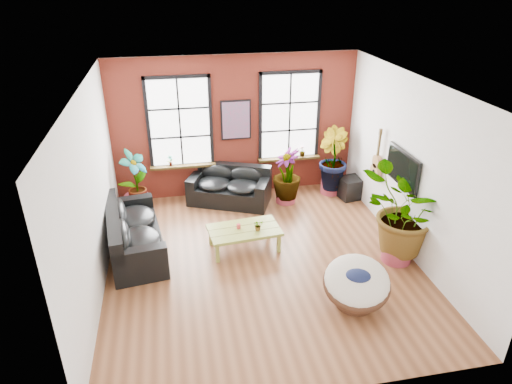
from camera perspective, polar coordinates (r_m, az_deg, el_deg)
room at (r=8.48m, az=0.58°, el=1.67°), size 6.04×6.54×3.54m
sofa_back at (r=11.30m, az=-3.28°, el=0.69°), size 2.17×1.65×0.90m
sofa_left at (r=9.62m, az=-15.27°, el=-5.03°), size 1.31×2.50×0.94m
coffee_table at (r=9.40m, az=-1.49°, el=-4.90°), size 1.53×0.97×0.56m
papasan_chair at (r=8.10m, az=12.47°, el=-11.10°), size 1.45×1.46×0.86m
poster at (r=11.21m, az=-2.53°, el=8.98°), size 0.74×0.06×0.98m
tv_wall_unit at (r=9.90m, az=16.93°, el=2.92°), size 0.13×1.86×1.20m
media_box at (r=11.80m, az=11.91°, el=0.54°), size 0.72×0.64×0.53m
pot_back_left at (r=11.30m, az=-14.64°, el=-1.31°), size 0.73×0.73×0.41m
pot_back_right at (r=11.97m, az=9.26°, el=0.70°), size 0.61×0.61×0.36m
pot_right_wall at (r=9.56m, az=17.17°, el=-7.04°), size 0.70×0.70×0.43m
pot_mid at (r=11.38m, az=3.73°, el=-0.43°), size 0.55×0.55×0.35m
floor_plant_back_left at (r=11.01m, az=-14.85°, el=1.65°), size 0.86×0.89×1.40m
floor_plant_back_right at (r=11.70m, az=9.44°, el=4.12°), size 0.81×0.95×1.57m
floor_plant_right_wall at (r=9.15m, az=18.05°, el=-2.64°), size 2.08×1.99×1.79m
floor_plant_mid at (r=11.11m, az=3.90°, el=2.28°), size 0.82×0.82×1.26m
table_plant at (r=9.27m, az=0.26°, el=-4.19°), size 0.24×0.23×0.22m
sill_plant_left at (r=11.36m, az=-10.67°, el=3.88°), size 0.17×0.17×0.27m
sill_plant_right at (r=11.82m, az=5.81°, el=5.09°), size 0.19×0.19×0.27m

